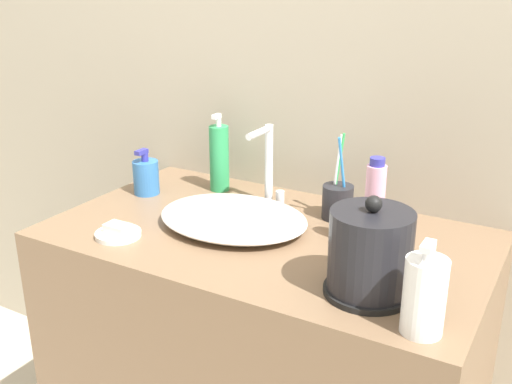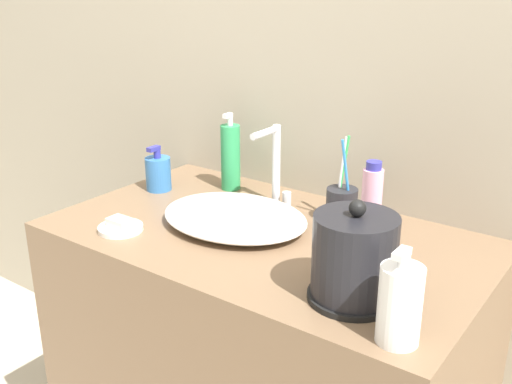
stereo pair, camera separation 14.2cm
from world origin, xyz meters
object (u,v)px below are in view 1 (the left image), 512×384
(hand_cream_bottle, at_px, (146,177))
(mouthwash_bottle, at_px, (424,295))
(faucet, at_px, (268,163))
(lotion_bottle, at_px, (219,158))
(toothbrush_cup, at_px, (338,201))
(electric_kettle, at_px, (370,256))
(shampoo_bottle, at_px, (374,206))

(hand_cream_bottle, bearing_deg, mouthwash_bottle, -19.63)
(faucet, xyz_separation_m, lotion_bottle, (-0.18, 0.03, -0.02))
(faucet, distance_m, toothbrush_cup, 0.21)
(faucet, relative_size, lotion_bottle, 0.97)
(faucet, relative_size, toothbrush_cup, 0.99)
(faucet, bearing_deg, lotion_bottle, 169.57)
(mouthwash_bottle, distance_m, hand_cream_bottle, 0.92)
(toothbrush_cup, xyz_separation_m, lotion_bottle, (-0.38, 0.03, 0.05))
(lotion_bottle, bearing_deg, faucet, -10.43)
(electric_kettle, bearing_deg, toothbrush_cup, 121.50)
(faucet, height_order, mouthwash_bottle, faucet)
(lotion_bottle, distance_m, shampoo_bottle, 0.54)
(electric_kettle, height_order, shampoo_bottle, shampoo_bottle)
(faucet, distance_m, hand_cream_bottle, 0.36)
(electric_kettle, height_order, mouthwash_bottle, electric_kettle)
(lotion_bottle, distance_m, hand_cream_bottle, 0.21)
(toothbrush_cup, xyz_separation_m, hand_cream_bottle, (-0.54, -0.10, 0.00))
(toothbrush_cup, distance_m, mouthwash_bottle, 0.52)
(faucet, xyz_separation_m, toothbrush_cup, (0.20, 0.00, -0.07))
(shampoo_bottle, height_order, mouthwash_bottle, shampoo_bottle)
(lotion_bottle, height_order, hand_cream_bottle, lotion_bottle)
(shampoo_bottle, xyz_separation_m, hand_cream_bottle, (-0.68, 0.03, -0.05))
(electric_kettle, distance_m, shampoo_bottle, 0.21)
(hand_cream_bottle, bearing_deg, toothbrush_cup, 10.42)
(toothbrush_cup, bearing_deg, mouthwash_bottle, -51.29)
(faucet, xyz_separation_m, shampoo_bottle, (0.34, -0.13, -0.01))
(lotion_bottle, relative_size, mouthwash_bottle, 1.27)
(mouthwash_bottle, bearing_deg, faucet, 142.39)
(lotion_bottle, bearing_deg, mouthwash_bottle, -31.91)
(shampoo_bottle, bearing_deg, lotion_bottle, 162.63)
(faucet, bearing_deg, mouthwash_bottle, -37.61)
(shampoo_bottle, distance_m, mouthwash_bottle, 0.34)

